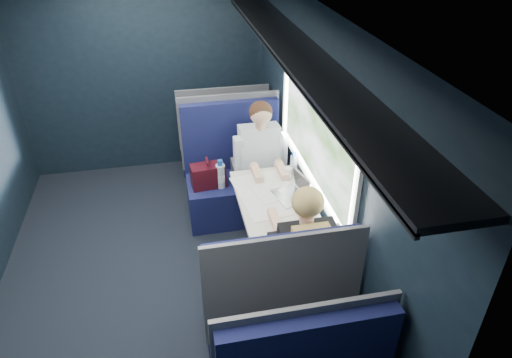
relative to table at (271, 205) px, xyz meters
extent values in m
cube|color=black|center=(-1.03, 0.00, -0.67)|extent=(2.80, 4.20, 0.01)
cube|color=black|center=(0.42, 0.00, 0.49)|extent=(0.10, 4.20, 2.30)
cube|color=black|center=(-1.03, 2.15, 0.49)|extent=(2.80, 0.10, 2.30)
cube|color=silver|center=(-1.03, 0.00, 1.69)|extent=(2.80, 4.20, 0.10)
cube|color=white|center=(0.35, 0.00, 1.08)|extent=(0.03, 1.84, 0.07)
cube|color=white|center=(0.35, 0.00, 0.23)|extent=(0.03, 1.84, 0.07)
cube|color=white|center=(0.35, -0.89, 0.66)|extent=(0.03, 0.07, 0.78)
cube|color=white|center=(0.35, 0.89, 0.66)|extent=(0.03, 0.07, 0.78)
cube|color=black|center=(0.19, 0.00, 1.32)|extent=(0.36, 4.10, 0.04)
cube|color=black|center=(0.02, 0.00, 1.30)|extent=(0.02, 4.10, 0.03)
cube|color=red|center=(0.35, 0.00, 1.23)|extent=(0.01, 0.10, 0.12)
cylinder|color=#54565E|center=(-0.15, 0.00, -0.31)|extent=(0.08, 0.08, 0.70)
cube|color=silver|center=(0.03, 0.00, 0.06)|extent=(0.62, 1.00, 0.04)
cube|color=#0C0F37|center=(-0.18, 0.78, -0.44)|extent=(1.00, 0.50, 0.45)
cube|color=#0C0F37|center=(-0.18, 1.08, 0.16)|extent=(1.00, 0.10, 0.75)
cube|color=#54565E|center=(-0.18, 1.14, 0.19)|extent=(1.04, 0.03, 0.82)
cube|color=#54565E|center=(-0.18, 0.73, -0.11)|extent=(0.06, 0.40, 0.20)
cube|color=#3F0D17|center=(-0.47, 0.75, -0.09)|extent=(0.35, 0.21, 0.24)
cylinder|color=#3F0D17|center=(-0.47, 0.75, 0.07)|extent=(0.04, 0.14, 0.03)
cylinder|color=silver|center=(-0.35, 0.70, -0.09)|extent=(0.09, 0.09, 0.25)
cylinder|color=#1752AD|center=(-0.35, 0.70, 0.07)|extent=(0.05, 0.05, 0.06)
cube|color=#0C0F37|center=(-0.18, -0.78, -0.44)|extent=(1.00, 0.50, 0.45)
cube|color=#0C0F37|center=(-0.18, -1.08, 0.16)|extent=(1.00, 0.10, 0.75)
cube|color=#54565E|center=(-0.18, -1.14, 0.19)|extent=(1.04, 0.03, 0.82)
cube|color=#54565E|center=(-0.18, -0.73, -0.11)|extent=(0.06, 0.40, 0.20)
cube|color=#0C0F37|center=(-0.18, 1.88, -0.44)|extent=(1.00, 0.40, 0.45)
cube|color=#0C0F37|center=(-0.18, 1.64, 0.12)|extent=(1.00, 0.10, 0.66)
cube|color=#54565E|center=(-0.18, 1.59, 0.14)|extent=(1.04, 0.03, 0.72)
cube|color=#54565E|center=(-0.18, -1.59, 0.14)|extent=(1.04, 0.03, 0.72)
cube|color=black|center=(0.07, 0.64, -0.13)|extent=(0.36, 0.44, 0.16)
cube|color=black|center=(0.07, 0.44, -0.44)|extent=(0.32, 0.12, 0.45)
cube|color=silver|center=(0.07, 0.80, 0.12)|extent=(0.40, 0.29, 0.53)
cylinder|color=#D8A88C|center=(0.07, 0.76, 0.40)|extent=(0.10, 0.10, 0.06)
sphere|color=#D8A88C|center=(0.07, 0.74, 0.53)|extent=(0.21, 0.21, 0.21)
sphere|color=#382114|center=(0.07, 0.76, 0.55)|extent=(0.22, 0.22, 0.22)
cube|color=silver|center=(-0.15, 0.76, 0.12)|extent=(0.09, 0.12, 0.34)
cube|color=silver|center=(0.29, 0.76, 0.12)|extent=(0.09, 0.12, 0.34)
cube|color=black|center=(0.07, -0.64, -0.13)|extent=(0.36, 0.44, 0.16)
cube|color=black|center=(0.07, -0.44, -0.44)|extent=(0.32, 0.12, 0.45)
cube|color=black|center=(0.07, -0.80, 0.12)|extent=(0.40, 0.29, 0.53)
cylinder|color=#D8A88C|center=(0.07, -0.76, 0.40)|extent=(0.10, 0.10, 0.06)
sphere|color=#D8A88C|center=(0.07, -0.74, 0.53)|extent=(0.21, 0.21, 0.21)
sphere|color=tan|center=(0.07, -0.76, 0.55)|extent=(0.22, 0.22, 0.22)
cube|color=black|center=(-0.15, -0.76, 0.12)|extent=(0.09, 0.12, 0.34)
cube|color=black|center=(0.29, -0.76, 0.12)|extent=(0.09, 0.12, 0.34)
cube|color=tan|center=(0.07, -0.86, 0.24)|extent=(0.26, 0.07, 0.36)
cube|color=white|center=(-0.01, 0.07, 0.08)|extent=(0.59, 0.77, 0.01)
cube|color=silver|center=(0.16, -0.02, 0.08)|extent=(0.30, 0.36, 0.01)
cube|color=silver|center=(0.27, -0.02, 0.20)|extent=(0.09, 0.30, 0.21)
cube|color=black|center=(0.27, -0.02, 0.20)|extent=(0.07, 0.26, 0.17)
cylinder|color=silver|center=(0.30, 0.36, 0.17)|extent=(0.06, 0.06, 0.18)
cylinder|color=#1752AD|center=(0.30, 0.36, 0.28)|extent=(0.04, 0.04, 0.04)
cylinder|color=white|center=(0.23, 0.31, 0.12)|extent=(0.07, 0.07, 0.09)
camera|label=1|loc=(-0.78, -3.14, 2.31)|focal=32.00mm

